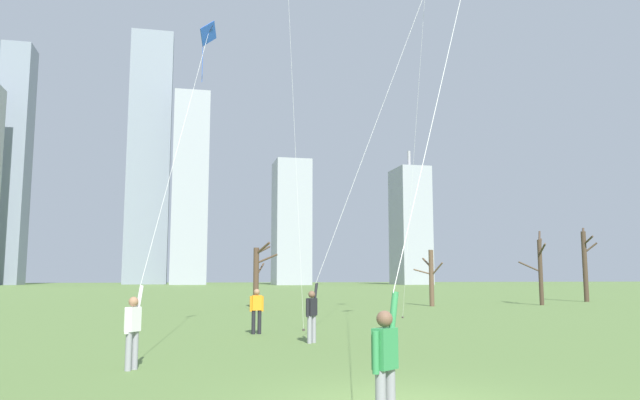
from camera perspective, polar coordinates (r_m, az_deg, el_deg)
name	(u,v)px	position (r m, az deg, el deg)	size (l,w,h in m)	color
kite_flyer_midfield_left_blue	(148,267)	(15.44, -15.82, -6.04)	(2.21, 7.58, 11.29)	gray
kite_flyer_midfield_right_white	(338,239)	(20.16, 1.71, -3.71)	(8.75, 4.62, 20.41)	gray
kite_flyer_midfield_center_pink	(426,175)	(10.20, 9.89, 2.35)	(8.12, 8.94, 18.57)	gray
bystander_watching_nearby	(257,309)	(22.49, -5.97, -10.13)	(0.51, 0.22, 1.62)	black
bare_tree_far_right_edge	(257,273)	(40.56, -5.92, -6.82)	(1.57, 2.68, 4.31)	#4C3828
bare_tree_center	(431,276)	(43.66, 10.39, -7.08)	(1.72, 2.48, 3.93)	brown
bare_tree_right_of_center	(540,266)	(47.45, 19.97, -5.86)	(2.54, 2.71, 5.51)	#423326
bare_tree_rightmost	(585,263)	(54.95, 23.63, -5.44)	(1.23, 2.47, 6.19)	#423326
skyline_slender_spire	(291,222)	(149.74, -2.71, -2.12)	(8.52, 10.13, 30.49)	#9EA3AD
skyline_squat_block	(190,187)	(156.13, -12.09, 1.22)	(8.86, 5.80, 48.90)	#9EA3AD
skyline_mid_tower_right	(410,226)	(157.77, 8.48, -2.42)	(7.84, 11.24, 34.54)	#9EA3AD
skyline_tall_tower	(149,156)	(167.88, -15.77, 4.03)	(11.00, 5.46, 67.83)	gray
skyline_mid_tower_left	(13,163)	(169.53, -26.85, 3.13)	(6.98, 8.40, 60.22)	gray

